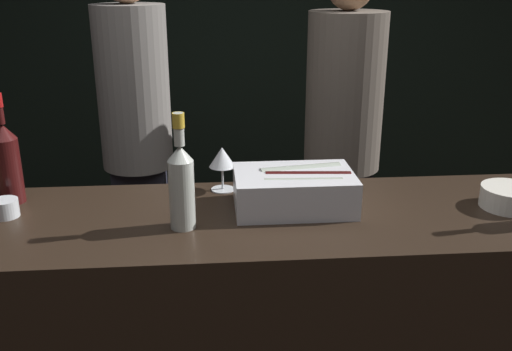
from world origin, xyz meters
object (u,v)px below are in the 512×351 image
rose_wine_bottle (181,182)px  wine_glass (222,159)px  ice_bin_with_bottles (296,188)px  red_wine_bottle_tall (7,161)px  person_in_hoodie (343,133)px  person_blond_tee (136,130)px  candle_votive (5,208)px  bowl_white (510,197)px

rose_wine_bottle → wine_glass: bearing=67.1°
ice_bin_with_bottles → red_wine_bottle_tall: size_ratio=1.04×
person_in_hoodie → person_blond_tee: size_ratio=0.98×
rose_wine_bottle → red_wine_bottle_tall: bearing=156.6°
ice_bin_with_bottles → wine_glass: (-0.23, 0.17, 0.05)m
person_blond_tee → red_wine_bottle_tall: bearing=-51.6°
candle_votive → rose_wine_bottle: rose_wine_bottle is taller
person_in_hoodie → person_blond_tee: bearing=149.7°
bowl_white → ice_bin_with_bottles: bearing=175.4°
rose_wine_bottle → person_in_hoodie: 1.31m
red_wine_bottle_tall → person_in_hoodie: 1.55m
bowl_white → person_in_hoodie: (-0.31, 1.01, -0.06)m
rose_wine_bottle → person_in_hoodie: bearing=55.9°
person_blond_tee → rose_wine_bottle: bearing=-19.5°
bowl_white → red_wine_bottle_tall: red_wine_bottle_tall is taller
wine_glass → person_blond_tee: person_blond_tee is taller
bowl_white → candle_votive: bearing=178.0°
person_in_hoodie → person_blond_tee: person_blond_tee is taller
candle_votive → person_in_hoodie: 1.60m
red_wine_bottle_tall → person_blond_tee: person_blond_tee is taller
ice_bin_with_bottles → wine_glass: bearing=142.9°
ice_bin_with_bottles → wine_glass: wine_glass is taller
ice_bin_with_bottles → bowl_white: (0.68, -0.05, -0.03)m
rose_wine_bottle → candle_votive: bearing=167.4°
bowl_white → rose_wine_bottle: rose_wine_bottle is taller
ice_bin_with_bottles → person_in_hoodie: size_ratio=0.21×
ice_bin_with_bottles → rose_wine_bottle: 0.38m
bowl_white → red_wine_bottle_tall: bearing=173.7°
candle_votive → red_wine_bottle_tall: size_ratio=0.23×
red_wine_bottle_tall → person_blond_tee: 0.94m
bowl_white → person_in_hoodie: person_in_hoodie is taller
red_wine_bottle_tall → rose_wine_bottle: bearing=-23.4°
person_blond_tee → person_in_hoodie: bearing=54.7°
ice_bin_with_bottles → rose_wine_bottle: rose_wine_bottle is taller
bowl_white → wine_glass: bearing=165.9°
red_wine_bottle_tall → rose_wine_bottle: 0.62m
red_wine_bottle_tall → rose_wine_bottle: size_ratio=1.04×
ice_bin_with_bottles → candle_votive: bearing=179.9°
ice_bin_with_bottles → rose_wine_bottle: size_ratio=1.08×
wine_glass → candle_votive: size_ratio=1.86×
bowl_white → candle_votive: bowl_white is taller
candle_votive → rose_wine_bottle: 0.58m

